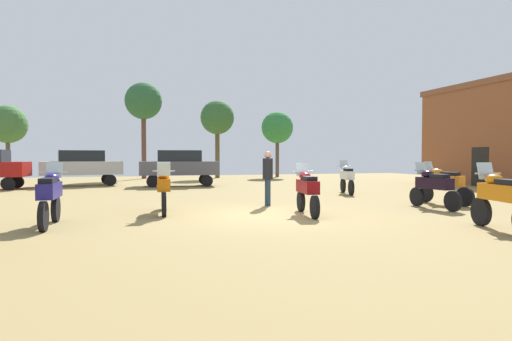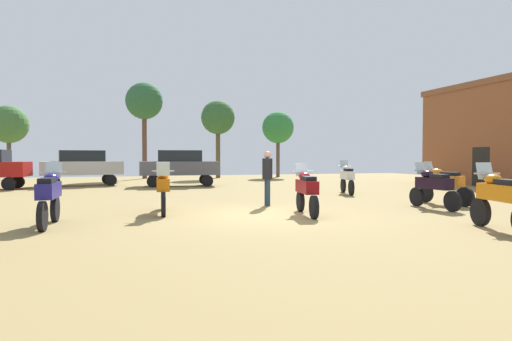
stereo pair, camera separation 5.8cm
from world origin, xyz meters
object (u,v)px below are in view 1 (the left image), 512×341
at_px(motorcycle_11, 501,198).
at_px(car_1, 179,165).
at_px(tree_4, 217,118).
at_px(motorcycle_3, 50,195).
at_px(tree_2, 277,128).
at_px(motorcycle_8, 347,177).
at_px(car_3, 81,165).
at_px(tree_5, 8,125).
at_px(motorcycle_7, 433,186).
at_px(motorcycle_9, 444,183).
at_px(person_1, 268,174).
at_px(motorcycle_12, 307,190).
at_px(tree_3, 143,102).
at_px(motorcycle_1, 164,188).

relative_size(motorcycle_11, car_1, 0.48).
height_order(car_1, tree_4, tree_4).
xyz_separation_m(motorcycle_3, tree_2, (13.68, 21.73, 3.26)).
relative_size(motorcycle_8, car_3, 0.47).
distance_m(motorcycle_3, car_3, 14.97).
distance_m(tree_4, tree_5, 14.84).
bearing_deg(car_3, tree_5, 25.36).
bearing_deg(motorcycle_7, motorcycle_9, 36.18).
height_order(motorcycle_8, tree_4, tree_4).
height_order(person_1, tree_4, tree_4).
xyz_separation_m(tree_4, tree_5, (-14.77, 1.25, -0.73)).
distance_m(tree_2, tree_5, 19.79).
bearing_deg(motorcycle_3, tree_5, 106.80).
bearing_deg(motorcycle_8, car_3, 158.00).
bearing_deg(motorcycle_11, car_3, 131.52).
bearing_deg(motorcycle_11, motorcycle_12, 141.76).
xyz_separation_m(person_1, tree_2, (7.41, 19.26, 2.92)).
xyz_separation_m(tree_2, tree_5, (-19.76, 1.21, -0.09)).
xyz_separation_m(motorcycle_9, tree_4, (-3.52, 20.60, 3.91)).
xyz_separation_m(motorcycle_3, motorcycle_8, (11.14, 5.85, -0.01)).
bearing_deg(motorcycle_11, motorcycle_9, 74.11).
height_order(motorcycle_7, tree_5, tree_5).
height_order(car_1, tree_3, tree_3).
xyz_separation_m(car_1, car_3, (-5.27, 1.85, 0.00)).
xyz_separation_m(motorcycle_8, tree_4, (-2.44, 15.84, 3.90)).
bearing_deg(motorcycle_3, motorcycle_1, 32.22).
bearing_deg(tree_3, car_1, -80.59).
bearing_deg(motorcycle_3, motorcycle_12, 2.31).
xyz_separation_m(person_1, tree_3, (-3.10, 19.70, 4.66)).
height_order(motorcycle_3, motorcycle_7, motorcycle_3).
distance_m(motorcycle_3, motorcycle_12, 6.62).
xyz_separation_m(tree_3, tree_4, (5.53, -0.48, -1.10)).
bearing_deg(motorcycle_11, person_1, 131.36).
bearing_deg(motorcycle_1, tree_5, -62.96).
relative_size(motorcycle_3, car_3, 0.47).
distance_m(motorcycle_1, tree_2, 23.11).
height_order(motorcycle_8, motorcycle_9, motorcycle_8).
relative_size(car_1, car_3, 0.98).
distance_m(motorcycle_3, motorcycle_7, 11.04).
bearing_deg(motorcycle_9, motorcycle_3, 173.85).
bearing_deg(motorcycle_1, tree_2, -113.97).
relative_size(motorcycle_9, car_3, 0.49).
height_order(tree_2, tree_4, tree_4).
xyz_separation_m(motorcycle_7, motorcycle_9, (1.18, 0.91, 0.01)).
xyz_separation_m(motorcycle_8, tree_3, (-7.97, 16.33, 5.01)).
distance_m(motorcycle_12, tree_2, 23.05).
xyz_separation_m(car_3, tree_3, (3.76, 7.23, 4.57)).
bearing_deg(tree_4, motorcycle_7, -83.79).
relative_size(motorcycle_9, car_1, 0.50).
height_order(motorcycle_9, motorcycle_11, motorcycle_11).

